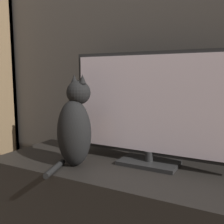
# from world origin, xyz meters

# --- Properties ---
(wall_back) EXTENTS (4.80, 0.05, 2.60)m
(wall_back) POSITION_xyz_m (0.00, 1.22, 1.30)
(wall_back) COLOR #47423D
(wall_back) RESTS_ON ground_plane
(tv_stand) EXTENTS (1.26, 0.53, 0.44)m
(tv_stand) POSITION_xyz_m (0.00, 0.92, 0.22)
(tv_stand) COLOR black
(tv_stand) RESTS_ON ground_plane
(tv) EXTENTS (0.86, 0.18, 0.58)m
(tv) POSITION_xyz_m (0.18, 1.01, 0.73)
(tv) COLOR black
(tv) RESTS_ON tv_stand
(cat) EXTENTS (0.22, 0.32, 0.46)m
(cat) POSITION_xyz_m (-0.15, 0.82, 0.63)
(cat) COLOR black
(cat) RESTS_ON tv_stand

